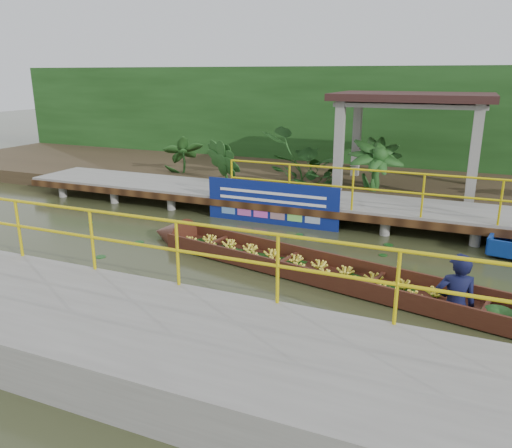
% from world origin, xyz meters
% --- Properties ---
extents(ground, '(80.00, 80.00, 0.00)m').
position_xyz_m(ground, '(0.00, 0.00, 0.00)').
color(ground, '#2C2F17').
rests_on(ground, ground).
extents(land_strip, '(30.00, 8.00, 0.45)m').
position_xyz_m(land_strip, '(0.00, 7.50, 0.23)').
color(land_strip, '#362B1B').
rests_on(land_strip, ground).
extents(far_dock, '(16.00, 2.06, 1.66)m').
position_xyz_m(far_dock, '(0.02, 3.43, 0.48)').
color(far_dock, slate).
rests_on(far_dock, ground).
extents(near_dock, '(18.00, 2.40, 1.73)m').
position_xyz_m(near_dock, '(1.00, -4.20, 0.30)').
color(near_dock, slate).
rests_on(near_dock, ground).
extents(pavilion, '(4.40, 3.00, 3.00)m').
position_xyz_m(pavilion, '(3.00, 6.30, 2.82)').
color(pavilion, slate).
rests_on(pavilion, ground).
extents(foliage_backdrop, '(30.00, 0.80, 4.00)m').
position_xyz_m(foliage_backdrop, '(0.00, 10.00, 2.00)').
color(foliage_backdrop, '#183D13').
rests_on(foliage_backdrop, ground).
extents(vendor_boat, '(9.14, 2.77, 2.24)m').
position_xyz_m(vendor_boat, '(2.86, -0.56, 0.29)').
color(vendor_boat, '#3A170F').
rests_on(vendor_boat, ground).
extents(blue_banner, '(3.55, 0.04, 1.11)m').
position_xyz_m(blue_banner, '(0.15, 2.48, 0.56)').
color(blue_banner, navy).
rests_on(blue_banner, ground).
extents(tropical_plants, '(14.08, 1.08, 1.35)m').
position_xyz_m(tropical_plants, '(1.90, 5.30, 1.13)').
color(tropical_plants, '#183D13').
rests_on(tropical_plants, ground).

